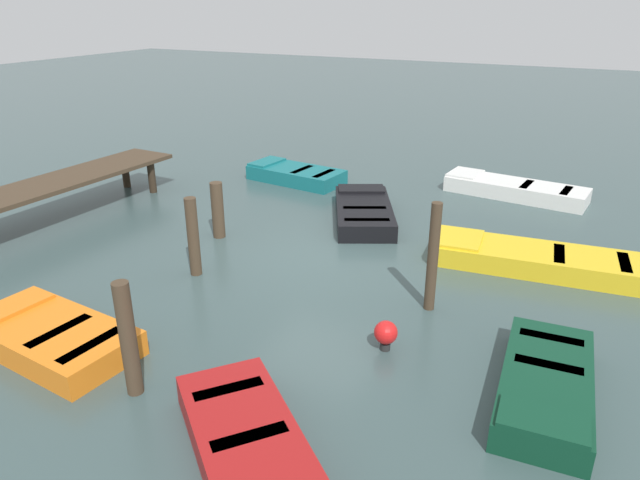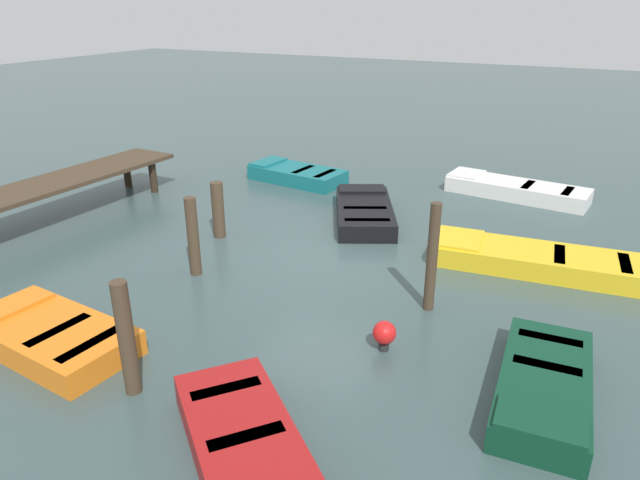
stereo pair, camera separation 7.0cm
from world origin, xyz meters
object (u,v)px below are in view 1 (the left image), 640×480
rowboat_teal (296,174)px  rowboat_yellow (539,259)px  mooring_piling_far_right (193,237)px  rowboat_dark_green (546,385)px  rowboat_white (514,189)px  mooring_piling_near_left (128,339)px  rowboat_red (258,466)px  dock_segment (56,185)px  mooring_piling_near_right (433,257)px  rowboat_orange (52,337)px  mooring_piling_far_left (218,210)px  marker_buoy (386,333)px  rowboat_black (364,211)px

rowboat_teal → rowboat_yellow: bearing=163.5°
rowboat_teal → mooring_piling_far_right: (-6.25, -1.22, 0.56)m
rowboat_yellow → mooring_piling_far_right: 6.73m
rowboat_dark_green → rowboat_yellow: (4.16, 0.60, -0.00)m
rowboat_white → rowboat_yellow: size_ratio=0.88×
rowboat_teal → mooring_piling_near_left: 9.96m
rowboat_white → mooring_piling_near_left: (-10.95, 3.20, 0.62)m
rowboat_dark_green → rowboat_teal: same height
rowboat_red → mooring_piling_near_left: 2.49m
dock_segment → mooring_piling_near_right: mooring_piling_near_right is taller
dock_segment → mooring_piling_near_left: mooring_piling_near_left is taller
rowboat_orange → mooring_piling_far_left: bearing=-80.0°
rowboat_red → rowboat_orange: size_ratio=1.21×
dock_segment → rowboat_dark_green: (-2.04, -11.38, -0.62)m
mooring_piling_far_left → marker_buoy: (-2.59, -4.92, -0.35)m
rowboat_red → mooring_piling_far_right: (3.91, 3.86, 0.56)m
dock_segment → rowboat_yellow: dock_segment is taller
marker_buoy → rowboat_white: bearing=-3.5°
rowboat_yellow → marker_buoy: size_ratio=8.84×
mooring_piling_far_right → mooring_piling_far_left: (1.76, 0.71, -0.14)m
mooring_piling_near_right → mooring_piling_near_left: 4.95m
dock_segment → rowboat_orange: bearing=-129.5°
mooring_piling_near_right → rowboat_red: bearing=172.9°
rowboat_red → mooring_piling_near_left: bearing=-153.8°
rowboat_white → rowboat_black: bearing=56.0°
rowboat_black → rowboat_yellow: 4.26m
rowboat_black → mooring_piling_far_left: size_ratio=2.52×
rowboat_yellow → rowboat_dark_green: bearing=92.7°
rowboat_black → rowboat_orange: bearing=137.7°
dock_segment → mooring_piling_near_left: 7.73m
rowboat_teal → rowboat_red: size_ratio=0.87×
mooring_piling_far_right → mooring_piling_far_left: size_ratio=1.23×
rowboat_dark_green → rowboat_white: same height
rowboat_dark_green → rowboat_red: size_ratio=0.83×
rowboat_red → mooring_piling_far_left: 7.30m
rowboat_dark_green → mooring_piling_near_right: (1.69, 2.08, 0.75)m
rowboat_orange → marker_buoy: (2.23, -4.54, 0.07)m
rowboat_red → rowboat_yellow: 7.37m
rowboat_teal → rowboat_black: size_ratio=0.90×
mooring_piling_far_right → mooring_piling_near_right: (0.70, -4.44, 0.19)m
rowboat_black → marker_buoy: size_ratio=6.63×
marker_buoy → rowboat_black: bearing=25.8°
rowboat_teal → rowboat_yellow: (-3.08, -7.13, -0.00)m
rowboat_dark_green → rowboat_teal: bearing=-136.5°
mooring_piling_near_left → mooring_piling_far_left: 5.54m
rowboat_black → mooring_piling_near_right: 4.45m
rowboat_teal → mooring_piling_far_right: 6.39m
rowboat_orange → mooring_piling_far_right: 3.13m
marker_buoy → rowboat_red: bearing=173.7°
rowboat_red → rowboat_yellow: (7.08, -2.05, -0.00)m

